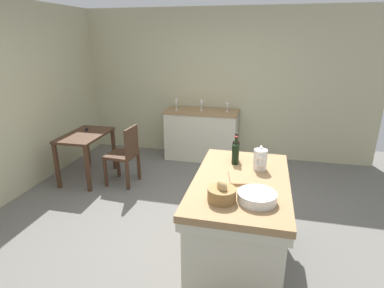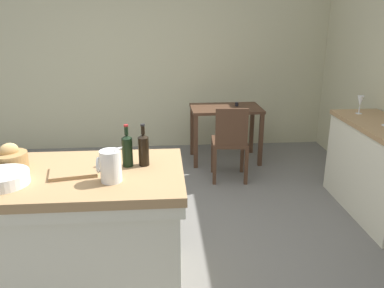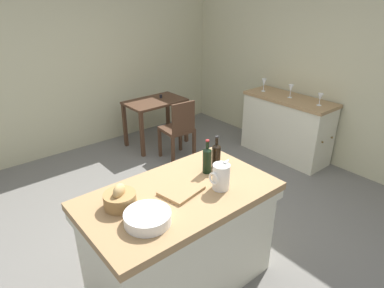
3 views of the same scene
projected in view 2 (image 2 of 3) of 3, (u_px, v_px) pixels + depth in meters
name	position (u px, v px, depth m)	size (l,w,h in m)	color
ground_plane	(142.00, 241.00, 3.40)	(6.76, 6.76, 0.00)	#66635E
wall_back	(146.00, 56.00, 5.43)	(5.32, 0.12, 2.60)	#B7B28E
island_table	(78.00, 228.00, 2.68)	(1.46, 0.85, 0.89)	#99754C
side_cabinet	(379.00, 170.00, 3.75)	(0.52, 1.30, 0.89)	#99754C
writing_desk	(226.00, 116.00, 5.07)	(0.91, 0.57, 0.77)	#472D1E
wooden_chair	(230.00, 141.00, 4.48)	(0.43, 0.43, 0.89)	#472D1E
pitcher	(110.00, 166.00, 2.39)	(0.17, 0.13, 0.24)	white
wash_bowl	(3.00, 179.00, 2.37)	(0.31, 0.31, 0.08)	white
bread_basket	(10.00, 159.00, 2.61)	(0.22, 0.22, 0.18)	olive
cutting_board	(73.00, 171.00, 2.54)	(0.30, 0.23, 0.02)	#99754C
wine_bottle_dark	(144.00, 149.00, 2.64)	(0.07, 0.07, 0.29)	black
wine_bottle_amber	(127.00, 150.00, 2.63)	(0.07, 0.07, 0.29)	black
wine_glass_middle	(360.00, 102.00, 3.98)	(0.07, 0.07, 0.18)	white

